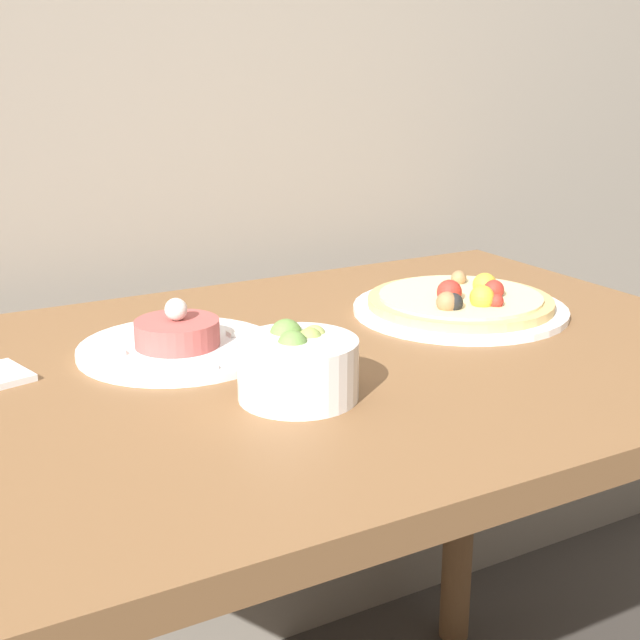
% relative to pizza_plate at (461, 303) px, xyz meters
% --- Properties ---
extents(dining_table, '(1.22, 0.76, 0.79)m').
position_rel_pizza_plate_xyz_m(dining_table, '(-0.32, -0.06, -0.13)').
color(dining_table, brown).
rests_on(dining_table, ground_plane).
extents(pizza_plate, '(0.31, 0.31, 0.06)m').
position_rel_pizza_plate_xyz_m(pizza_plate, '(0.00, 0.00, 0.00)').
color(pizza_plate, white).
rests_on(pizza_plate, dining_table).
extents(tartare_plate, '(0.25, 0.25, 0.07)m').
position_rel_pizza_plate_xyz_m(tartare_plate, '(-0.42, 0.04, -0.00)').
color(tartare_plate, white).
rests_on(tartare_plate, dining_table).
extents(small_bowl, '(0.13, 0.13, 0.08)m').
position_rel_pizza_plate_xyz_m(small_bowl, '(-0.36, -0.17, 0.02)').
color(small_bowl, white).
rests_on(small_bowl, dining_table).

